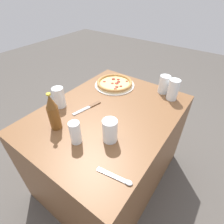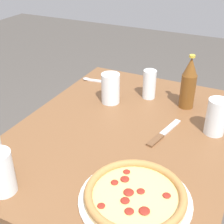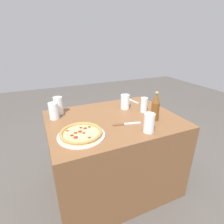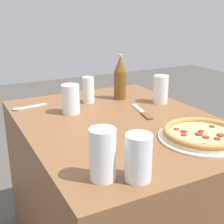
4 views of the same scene
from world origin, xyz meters
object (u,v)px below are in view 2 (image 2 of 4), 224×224
(glass_iced_tea, at_px, (111,90))
(spoon, at_px, (95,80))
(pizza_salami, at_px, (135,196))
(glass_mango_juice, at_px, (1,174))
(glass_orange_juice, at_px, (216,118))
(beer_bottle, at_px, (189,83))
(knife, at_px, (163,134))
(glass_water, at_px, (149,85))

(glass_iced_tea, xyz_separation_m, spoon, (-0.17, -0.17, -0.06))
(pizza_salami, bearing_deg, glass_mango_juice, -70.05)
(glass_orange_juice, height_order, spoon, glass_orange_juice)
(beer_bottle, relative_size, spoon, 1.35)
(glass_mango_juice, bearing_deg, spoon, -170.58)
(pizza_salami, relative_size, knife, 1.46)
(glass_water, distance_m, spoon, 0.32)
(beer_bottle, bearing_deg, knife, -4.82)
(glass_mango_juice, bearing_deg, knife, 146.00)
(pizza_salami, xyz_separation_m, glass_iced_tea, (-0.51, -0.33, 0.04))
(beer_bottle, distance_m, knife, 0.28)
(glass_iced_tea, bearing_deg, glass_orange_juice, 83.46)
(glass_iced_tea, bearing_deg, beer_bottle, 108.62)
(glass_mango_juice, relative_size, glass_orange_juice, 0.98)
(pizza_salami, xyz_separation_m, knife, (-0.36, -0.03, -0.02))
(glass_water, distance_m, knife, 0.32)
(glass_orange_juice, distance_m, spoon, 0.69)
(glass_mango_juice, bearing_deg, glass_orange_juice, 139.51)
(pizza_salami, relative_size, spoon, 1.85)
(glass_water, height_order, glass_iced_tea, glass_iced_tea)
(spoon, bearing_deg, beer_bottle, 82.57)
(pizza_salami, bearing_deg, glass_orange_juice, 163.22)
(knife, bearing_deg, glass_mango_juice, -34.00)
(glass_mango_juice, height_order, spoon, glass_mango_juice)
(beer_bottle, height_order, knife, beer_bottle)
(pizza_salami, distance_m, glass_water, 0.66)
(glass_mango_juice, xyz_separation_m, glass_iced_tea, (-0.65, 0.04, -0.00))
(glass_orange_juice, bearing_deg, glass_mango_juice, -40.49)
(glass_mango_juice, height_order, glass_water, glass_mango_juice)
(glass_orange_juice, bearing_deg, glass_iced_tea, -96.54)
(pizza_salami, xyz_separation_m, beer_bottle, (-0.62, -0.01, 0.09))
(glass_mango_juice, distance_m, glass_iced_tea, 0.65)
(beer_bottle, xyz_separation_m, spoon, (-0.06, -0.49, -0.11))
(glass_mango_juice, xyz_separation_m, glass_orange_juice, (-0.59, 0.51, 0.00))
(glass_water, bearing_deg, beer_bottle, 86.26)
(glass_water, xyz_separation_m, spoon, (-0.05, -0.31, -0.06))
(beer_bottle, bearing_deg, glass_iced_tea, -71.38)
(glass_water, height_order, glass_orange_juice, glass_orange_juice)
(pizza_salami, height_order, knife, pizza_salami)
(glass_orange_juice, relative_size, beer_bottle, 0.60)
(glass_orange_juice, bearing_deg, spoon, -109.37)
(glass_orange_juice, bearing_deg, glass_water, -117.77)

